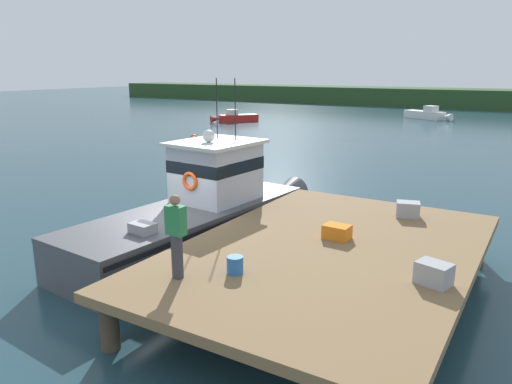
{
  "coord_description": "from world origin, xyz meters",
  "views": [
    {
      "loc": [
        8.74,
        -9.68,
        5.07
      ],
      "look_at": [
        1.2,
        2.77,
        1.4
      ],
      "focal_mm": 34.48,
      "sensor_mm": 36.0,
      "label": 1
    }
  ],
  "objects_px": {
    "deckhand_by_the_boat": "(176,235)",
    "moored_boat_far_right": "(427,114)",
    "crate_stack_near_edge": "(337,232)",
    "bait_bucket": "(235,265)",
    "crate_single_by_cleat": "(434,274)",
    "main_fishing_boat": "(203,211)",
    "mooring_buoy_inshore": "(194,140)",
    "mooring_buoy_channel_marker": "(194,138)",
    "moored_boat_outer_mooring": "(235,118)",
    "crate_single_far": "(408,209)"
  },
  "relations": [
    {
      "from": "deckhand_by_the_boat",
      "to": "moored_boat_far_right",
      "type": "distance_m",
      "value": 46.5
    },
    {
      "from": "crate_stack_near_edge",
      "to": "bait_bucket",
      "type": "height_order",
      "value": "bait_bucket"
    },
    {
      "from": "crate_single_by_cleat",
      "to": "bait_bucket",
      "type": "relative_size",
      "value": 1.76
    },
    {
      "from": "deckhand_by_the_boat",
      "to": "moored_boat_far_right",
      "type": "bearing_deg",
      "value": 96.84
    },
    {
      "from": "main_fishing_boat",
      "to": "mooring_buoy_inshore",
      "type": "bearing_deg",
      "value": 129.07
    },
    {
      "from": "moored_boat_far_right",
      "to": "deckhand_by_the_boat",
      "type": "bearing_deg",
      "value": -83.16
    },
    {
      "from": "crate_stack_near_edge",
      "to": "main_fishing_boat",
      "type": "bearing_deg",
      "value": 170.96
    },
    {
      "from": "moored_boat_far_right",
      "to": "mooring_buoy_channel_marker",
      "type": "height_order",
      "value": "moored_boat_far_right"
    },
    {
      "from": "moored_boat_outer_mooring",
      "to": "crate_single_by_cleat",
      "type": "bearing_deg",
      "value": -51.22
    },
    {
      "from": "main_fishing_boat",
      "to": "moored_boat_outer_mooring",
      "type": "bearing_deg",
      "value": 121.98
    },
    {
      "from": "crate_stack_near_edge",
      "to": "mooring_buoy_inshore",
      "type": "relative_size",
      "value": 1.19
    },
    {
      "from": "crate_stack_near_edge",
      "to": "deckhand_by_the_boat",
      "type": "xyz_separation_m",
      "value": [
        -1.75,
        -3.65,
        0.7
      ]
    },
    {
      "from": "moored_boat_far_right",
      "to": "mooring_buoy_inshore",
      "type": "distance_m",
      "value": 27.93
    },
    {
      "from": "crate_stack_near_edge",
      "to": "moored_boat_far_right",
      "type": "xyz_separation_m",
      "value": [
        -7.28,
        42.49,
        -0.89
      ]
    },
    {
      "from": "crate_single_far",
      "to": "deckhand_by_the_boat",
      "type": "relative_size",
      "value": 0.37
    },
    {
      "from": "main_fishing_boat",
      "to": "mooring_buoy_channel_marker",
      "type": "distance_m",
      "value": 21.32
    },
    {
      "from": "crate_single_far",
      "to": "mooring_buoy_channel_marker",
      "type": "bearing_deg",
      "value": 142.09
    },
    {
      "from": "crate_stack_near_edge",
      "to": "bait_bucket",
      "type": "distance_m",
      "value": 3.05
    },
    {
      "from": "mooring_buoy_inshore",
      "to": "crate_single_by_cleat",
      "type": "bearing_deg",
      "value": -42.16
    },
    {
      "from": "main_fishing_boat",
      "to": "deckhand_by_the_boat",
      "type": "relative_size",
      "value": 6.08
    },
    {
      "from": "crate_single_by_cleat",
      "to": "moored_boat_outer_mooring",
      "type": "bearing_deg",
      "value": 128.78
    },
    {
      "from": "main_fishing_boat",
      "to": "moored_boat_far_right",
      "type": "relative_size",
      "value": 1.87
    },
    {
      "from": "main_fishing_boat",
      "to": "mooring_buoy_channel_marker",
      "type": "relative_size",
      "value": 19.28
    },
    {
      "from": "crate_single_far",
      "to": "crate_single_by_cleat",
      "type": "xyz_separation_m",
      "value": [
        1.52,
        -4.05,
        0.0
      ]
    },
    {
      "from": "crate_stack_near_edge",
      "to": "deckhand_by_the_boat",
      "type": "height_order",
      "value": "deckhand_by_the_boat"
    },
    {
      "from": "crate_single_far",
      "to": "mooring_buoy_inshore",
      "type": "height_order",
      "value": "crate_single_far"
    },
    {
      "from": "crate_stack_near_edge",
      "to": "bait_bucket",
      "type": "xyz_separation_m",
      "value": [
        -0.93,
        -2.91,
        0.01
      ]
    },
    {
      "from": "crate_single_far",
      "to": "deckhand_by_the_boat",
      "type": "distance_m",
      "value": 6.85
    },
    {
      "from": "bait_bucket",
      "to": "crate_stack_near_edge",
      "type": "bearing_deg",
      "value": 72.3
    },
    {
      "from": "main_fishing_boat",
      "to": "crate_single_far",
      "type": "height_order",
      "value": "main_fishing_boat"
    },
    {
      "from": "crate_single_far",
      "to": "crate_stack_near_edge",
      "type": "distance_m",
      "value": 2.78
    },
    {
      "from": "main_fishing_boat",
      "to": "bait_bucket",
      "type": "relative_size",
      "value": 29.16
    },
    {
      "from": "moored_boat_outer_mooring",
      "to": "mooring_buoy_inshore",
      "type": "relative_size",
      "value": 8.64
    },
    {
      "from": "crate_single_by_cleat",
      "to": "moored_boat_outer_mooring",
      "type": "distance_m",
      "value": 40.2
    },
    {
      "from": "crate_stack_near_edge",
      "to": "deckhand_by_the_boat",
      "type": "relative_size",
      "value": 0.37
    },
    {
      "from": "crate_stack_near_edge",
      "to": "moored_boat_outer_mooring",
      "type": "height_order",
      "value": "crate_stack_near_edge"
    },
    {
      "from": "crate_single_far",
      "to": "crate_single_by_cleat",
      "type": "height_order",
      "value": "crate_single_by_cleat"
    },
    {
      "from": "bait_bucket",
      "to": "mooring_buoy_inshore",
      "type": "xyz_separation_m",
      "value": [
        -16.26,
        19.29,
        -1.12
      ]
    },
    {
      "from": "bait_bucket",
      "to": "moored_boat_far_right",
      "type": "relative_size",
      "value": 0.06
    },
    {
      "from": "crate_single_far",
      "to": "mooring_buoy_channel_marker",
      "type": "distance_m",
      "value": 23.9
    },
    {
      "from": "bait_bucket",
      "to": "mooring_buoy_inshore",
      "type": "height_order",
      "value": "bait_bucket"
    },
    {
      "from": "main_fishing_boat",
      "to": "crate_single_far",
      "type": "bearing_deg",
      "value": 19.26
    },
    {
      "from": "deckhand_by_the_boat",
      "to": "mooring_buoy_inshore",
      "type": "bearing_deg",
      "value": 127.64
    },
    {
      "from": "crate_stack_near_edge",
      "to": "moored_boat_outer_mooring",
      "type": "distance_m",
      "value": 37.54
    },
    {
      "from": "bait_bucket",
      "to": "main_fishing_boat",
      "type": "bearing_deg",
      "value": 134.36
    },
    {
      "from": "deckhand_by_the_boat",
      "to": "crate_stack_near_edge",
      "type": "bearing_deg",
      "value": 64.42
    },
    {
      "from": "moored_boat_outer_mooring",
      "to": "deckhand_by_the_boat",
      "type": "bearing_deg",
      "value": -58.02
    },
    {
      "from": "bait_bucket",
      "to": "moored_boat_far_right",
      "type": "xyz_separation_m",
      "value": [
        -6.35,
        45.4,
        -0.9
      ]
    },
    {
      "from": "crate_stack_near_edge",
      "to": "moored_boat_far_right",
      "type": "relative_size",
      "value": 0.11
    },
    {
      "from": "bait_bucket",
      "to": "mooring_buoy_inshore",
      "type": "distance_m",
      "value": 25.25
    }
  ]
}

